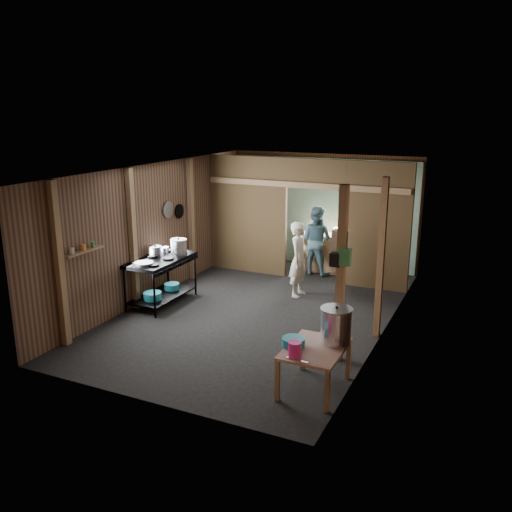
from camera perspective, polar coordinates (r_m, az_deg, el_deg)
The scene contains 43 objects.
floor at distance 10.04m, azimuth 0.49°, elevation -5.79°, with size 4.50×7.00×0.00m, color black.
ceiling at distance 9.41m, azimuth 0.52°, elevation 9.13°, with size 4.50×7.00×0.00m, color #333333.
wall_back at distance 12.84m, azimuth 7.03°, elevation 4.83°, with size 4.50×0.00×2.60m, color brown.
wall_front at distance 6.76m, azimuth -11.98°, elevation -5.10°, with size 4.50×0.00×2.60m, color brown.
wall_left at distance 10.75m, azimuth -10.48°, elevation 2.63°, with size 0.00×7.00×2.60m, color brown.
wall_right at distance 8.98m, azimuth 13.68°, elevation -0.08°, with size 0.00×7.00×2.60m, color brown.
partition_left at distance 12.14m, azimuth -0.87°, elevation 4.34°, with size 1.85×0.10×2.60m, color brown.
partition_right at distance 11.20m, azimuth 12.61°, elevation 3.03°, with size 1.35×0.10×2.60m, color brown.
partition_header at distance 11.39m, azimuth 6.33°, elevation 8.61°, with size 1.30×0.10×0.60m, color brown.
turquoise_panel at distance 12.79m, azimuth 6.94°, elevation 4.57°, with size 4.40×0.06×2.50m, color #86BDB3.
back_counter at distance 12.43m, azimuth 7.42°, elevation 0.33°, with size 1.20×0.50×0.85m, color #A2835F.
wall_clock at distance 12.58m, azimuth 8.07°, elevation 7.35°, with size 0.20×0.20×0.03m, color beige.
post_left_a at distance 8.78m, azimuth -19.91°, elevation -0.91°, with size 0.10×0.12×2.60m, color #A2835F.
post_left_b at distance 10.08m, azimuth -12.77°, elevation 1.67°, with size 0.10×0.12×2.60m, color #A2835F.
post_left_c at distance 11.69m, azimuth -6.81°, elevation 3.80°, with size 0.10×0.12×2.60m, color #A2835F.
post_right at distance 8.80m, azimuth 12.97°, elevation -0.34°, with size 0.10×0.12×2.60m, color #A2835F.
post_free at distance 7.85m, azimuth 8.88°, elevation -2.04°, with size 0.12×0.12×2.60m, color #A2835F.
cross_beam at distance 11.46m, azimuth 5.02°, elevation 7.42°, with size 4.40×0.12×0.12m, color #A2835F.
pan_lid_big at distance 10.98m, azimuth -9.20°, elevation 4.82°, with size 0.34×0.34×0.03m, color slate.
pan_lid_small at distance 11.32m, azimuth -8.04°, elevation 4.67°, with size 0.30×0.30×0.03m, color black.
wall_shelf at distance 9.08m, azimuth -17.64°, elevation 0.47°, with size 0.14×0.80×0.03m, color #A2835F.
jar_white at distance 8.89m, azimuth -18.75°, elevation 0.49°, with size 0.07×0.07×0.10m, color beige.
jar_yellow at distance 9.07m, azimuth -17.67°, elevation 0.86°, with size 0.08×0.08×0.10m, color orange.
jar_green at distance 9.23m, azimuth -16.76°, elevation 1.18°, with size 0.06×0.06×0.10m, color #348A49.
bag_white at distance 7.81m, azimuth 8.84°, elevation 1.53°, with size 0.22×0.15×0.32m, color beige.
bag_green at distance 7.69m, azimuth 9.34°, elevation -0.09°, with size 0.16×0.12×0.24m, color #348A49.
bag_black at distance 7.72m, azimuth 8.29°, elevation -0.37°, with size 0.14×0.10×0.20m, color black.
gas_range at distance 10.45m, azimuth -9.88°, elevation -2.58°, with size 0.77×1.51×0.89m, color black, non-canonical shape.
prep_table at distance 7.34m, azimuth 6.14°, elevation -11.66°, with size 0.73×1.01×0.60m, color #A47D68, non-canonical shape.
stove_pot_large at distance 10.49m, azimuth -8.10°, elevation 0.91°, with size 0.32×0.32×0.32m, color silver, non-canonical shape.
stove_pot_med at distance 10.46m, azimuth -10.51°, elevation 0.44°, with size 0.24×0.24×0.21m, color silver, non-canonical shape.
stove_saucepan at distance 10.70m, azimuth -9.58°, elevation 0.65°, with size 0.17×0.17×0.11m, color silver.
frying_pan at distance 9.92m, azimuth -11.67°, elevation -0.80°, with size 0.33×0.55×0.08m, color slate, non-canonical shape.
blue_tub_front at distance 10.27m, azimuth -10.80°, elevation -4.13°, with size 0.34×0.34×0.14m, color teal.
blue_tub_back at distance 10.77m, azimuth -8.81°, elevation -3.17°, with size 0.29×0.29×0.12m, color teal.
stock_pot at distance 7.32m, azimuth 8.39°, elevation -7.27°, with size 0.43×0.43×0.50m, color silver, non-canonical shape.
wash_basin at distance 7.22m, azimuth 3.95°, elevation -8.98°, with size 0.31×0.31×0.12m, color teal.
pink_bucket at distance 6.90m, azimuth 4.08°, elevation -9.76°, with size 0.17×0.17×0.20m, color #E92994.
knife at distance 6.86m, azimuth 4.32°, elevation -10.82°, with size 0.30×0.04×0.01m, color silver.
yellow_tub at distance 12.22m, azimuth 8.85°, elevation 2.50°, with size 0.32×0.32×0.18m, color orange.
red_cup at distance 12.37m, azimuth 6.66°, elevation 2.65°, with size 0.12×0.12×0.14m, color #A60826.
cook at distance 10.66m, azimuth 4.55°, elevation -0.35°, with size 0.54×0.36×1.49m, color beige.
worker_back at distance 12.10m, azimuth 6.30°, elevation 1.64°, with size 0.75×0.58×1.54m, color slate.
Camera 1 is at (3.89, -8.51, 3.62)m, focal length 38.14 mm.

